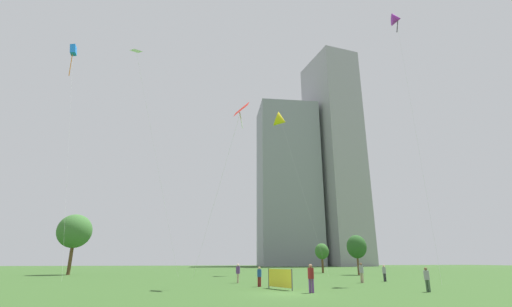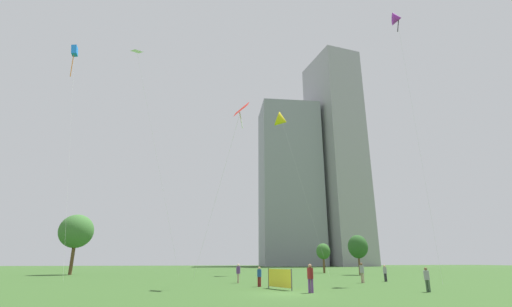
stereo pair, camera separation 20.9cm
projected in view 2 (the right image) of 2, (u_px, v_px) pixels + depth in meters
name	position (u px, v px, depth m)	size (l,w,h in m)	color
ground	(284.00, 294.00, 22.29)	(280.00, 280.00, 0.00)	#335623
person_standing_0	(385.00, 272.00, 35.57)	(0.36, 0.36, 1.63)	#2D2D33
person_standing_1	(238.00, 272.00, 33.35)	(0.39, 0.39, 1.76)	tan
person_standing_2	(310.00, 276.00, 23.17)	(0.41, 0.41, 1.83)	#593372
person_standing_3	(259.00, 275.00, 28.63)	(0.35, 0.35, 1.57)	maroon
person_standing_4	(427.00, 278.00, 23.80)	(0.36, 0.36, 1.60)	#3F593F
person_standing_5	(362.00, 271.00, 33.54)	(0.41, 0.41, 1.85)	tan
kite_flying_0	(397.00, 19.00, 44.36)	(3.37, 5.34, 32.56)	silver
kite_flying_1	(241.00, 111.00, 33.05)	(4.47, 12.10, 16.69)	silver
kite_flying_2	(74.00, 52.00, 51.18)	(6.12, 7.87, 32.84)	silver
kite_flying_3	(137.00, 54.00, 46.52)	(7.98, 7.97, 29.40)	silver
kite_flying_4	(282.00, 120.00, 60.94)	(6.23, 7.67, 27.23)	silver
park_tree_0	(76.00, 231.00, 54.15)	(5.09, 5.09, 9.04)	brown
park_tree_1	(358.00, 247.00, 52.89)	(2.98, 2.98, 5.83)	brown
park_tree_2	(323.00, 252.00, 61.63)	(2.47, 2.47, 5.01)	brown
distant_highrise_0	(336.00, 155.00, 150.00)	(16.37, 24.33, 91.65)	#939399
distant_highrise_1	(290.00, 183.00, 145.42)	(24.08, 20.03, 66.95)	gray
event_banner	(280.00, 278.00, 25.94)	(1.15, 2.82, 1.49)	#4C4C4C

